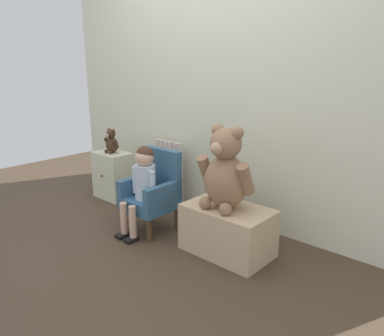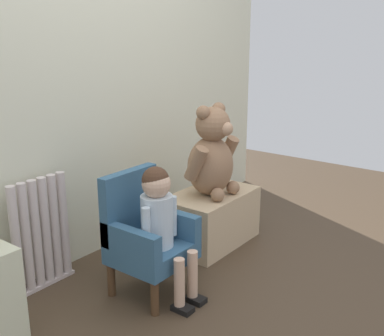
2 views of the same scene
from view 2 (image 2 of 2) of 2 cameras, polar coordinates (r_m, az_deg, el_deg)
ground_plane at (r=2.61m, az=5.11°, el=-16.21°), size 6.00×6.00×0.00m
back_wall at (r=2.94m, az=-13.24°, el=11.99°), size 3.80×0.05×2.40m
radiator at (r=2.79m, az=-17.44°, el=-7.46°), size 0.37×0.05×0.63m
child_armchair at (r=2.63m, az=-5.52°, el=-7.95°), size 0.39×0.38×0.67m
child_figure at (r=2.50m, az=-3.77°, el=-5.54°), size 0.25×0.35×0.72m
low_bench at (r=3.24m, az=2.28°, el=-5.92°), size 0.63×0.39×0.35m
large_teddy_bear at (r=3.08m, az=2.35°, el=1.47°), size 0.43×0.30×0.59m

